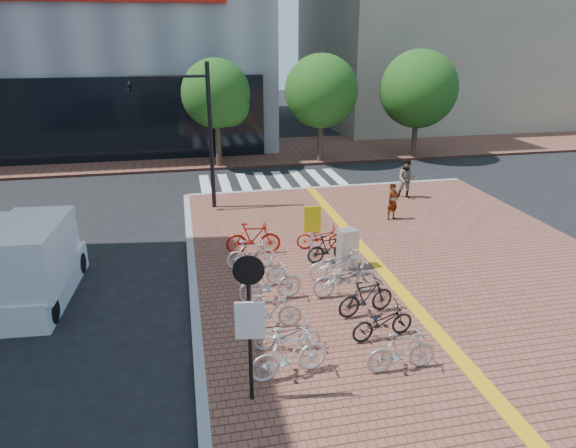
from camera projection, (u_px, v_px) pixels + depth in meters
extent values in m
plane|color=black|center=(345.00, 318.00, 13.98)|extent=(120.00, 120.00, 0.00)
cube|color=brown|center=(572.00, 429.00, 9.94)|extent=(14.00, 34.00, 0.15)
cube|color=gold|center=(527.00, 434.00, 9.72)|extent=(0.40, 34.00, 0.01)
cube|color=gray|center=(329.00, 188.00, 25.54)|extent=(14.00, 0.25, 0.15)
cube|color=brown|center=(246.00, 152.00, 33.23)|extent=(70.00, 8.00, 0.15)
cube|color=gray|center=(436.00, 12.00, 43.66)|extent=(20.00, 18.00, 18.00)
cube|color=silver|center=(205.00, 185.00, 26.25)|extent=(0.50, 4.00, 0.01)
cube|color=silver|center=(225.00, 184.00, 26.44)|extent=(0.50, 4.00, 0.01)
cube|color=silver|center=(244.00, 183.00, 26.64)|extent=(0.50, 4.00, 0.01)
cube|color=silver|center=(263.00, 182.00, 26.83)|extent=(0.50, 4.00, 0.01)
cube|color=silver|center=(282.00, 181.00, 27.02)|extent=(0.50, 4.00, 0.01)
cube|color=silver|center=(300.00, 180.00, 27.21)|extent=(0.50, 4.00, 0.01)
cube|color=silver|center=(319.00, 179.00, 27.40)|extent=(0.50, 4.00, 0.01)
cube|color=silver|center=(337.00, 178.00, 27.59)|extent=(0.50, 4.00, 0.01)
cylinder|color=#38281E|center=(218.00, 143.00, 29.15)|extent=(0.32, 0.32, 2.60)
sphere|color=#194714|center=(216.00, 93.00, 28.20)|extent=(3.80, 3.80, 3.80)
sphere|color=#194714|center=(228.00, 105.00, 28.25)|extent=(2.40, 2.40, 2.40)
cylinder|color=#38281E|center=(320.00, 139.00, 30.30)|extent=(0.32, 0.32, 2.60)
sphere|color=#194714|center=(321.00, 91.00, 29.35)|extent=(4.20, 4.20, 4.20)
sphere|color=#194714|center=(332.00, 102.00, 29.39)|extent=(2.40, 2.40, 2.40)
cylinder|color=#38281E|center=(415.00, 135.00, 31.45)|extent=(0.32, 0.32, 2.60)
sphere|color=#194714|center=(419.00, 89.00, 30.49)|extent=(4.60, 4.60, 4.60)
sphere|color=#194714|center=(429.00, 100.00, 30.54)|extent=(2.40, 2.40, 2.40)
imported|color=silver|center=(289.00, 355.00, 11.19)|extent=(1.91, 0.85, 1.11)
imported|color=#AFAFB4|center=(287.00, 334.00, 12.18)|extent=(1.67, 0.77, 0.85)
imported|color=#A5A5A9|center=(271.00, 311.00, 13.10)|extent=(1.63, 0.62, 0.96)
imported|color=#B1B1B6|center=(270.00, 283.00, 14.39)|extent=(1.92, 0.76, 1.12)
imported|color=#ADADB1|center=(261.00, 272.00, 15.25)|extent=(1.54, 0.44, 0.93)
imported|color=white|center=(251.00, 254.00, 16.48)|extent=(1.62, 0.46, 0.97)
imported|color=#A4150B|center=(253.00, 238.00, 17.54)|extent=(1.92, 0.72, 1.13)
imported|color=#A9A9AE|center=(402.00, 351.00, 11.41)|extent=(1.66, 0.50, 0.99)
imported|color=black|center=(383.00, 322.00, 12.67)|extent=(1.76, 0.85, 0.88)
imported|color=black|center=(366.00, 297.00, 13.73)|extent=(1.74, 0.81, 1.01)
imported|color=#A8A8AC|center=(345.00, 278.00, 14.76)|extent=(2.07, 0.91, 1.05)
imported|color=silver|center=(337.00, 263.00, 15.79)|extent=(1.95, 0.92, 0.99)
imported|color=black|center=(329.00, 248.00, 16.97)|extent=(1.61, 0.70, 0.94)
imported|color=#AB1A0C|center=(321.00, 237.00, 17.95)|extent=(1.78, 0.93, 0.89)
imported|color=gray|center=(393.00, 202.00, 20.74)|extent=(0.64, 0.53, 1.51)
imported|color=#4F5464|center=(407.00, 179.00, 23.41)|extent=(1.10, 1.01, 1.82)
cube|color=#BABABF|center=(348.00, 249.00, 16.47)|extent=(0.65, 0.52, 1.30)
cylinder|color=#B7B7BC|center=(312.00, 236.00, 16.61)|extent=(0.08, 0.08, 1.96)
cube|color=yellow|center=(312.00, 219.00, 16.35)|extent=(0.55, 0.10, 0.87)
cylinder|color=black|center=(250.00, 331.00, 10.12)|extent=(0.10, 0.10, 3.25)
cylinder|color=black|center=(249.00, 270.00, 9.59)|extent=(0.60, 0.14, 0.61)
cube|color=silver|center=(250.00, 321.00, 9.97)|extent=(0.59, 0.14, 0.81)
cylinder|color=black|center=(211.00, 138.00, 21.45)|extent=(0.18, 0.18, 6.10)
cylinder|color=black|center=(169.00, 77.00, 20.29)|extent=(3.05, 0.12, 0.12)
imported|color=black|center=(130.00, 85.00, 20.10)|extent=(0.27, 1.26, 0.51)
cube|color=silver|center=(38.00, 284.00, 14.94)|extent=(2.14, 4.46, 0.87)
cube|color=silver|center=(45.00, 235.00, 15.73)|extent=(1.96, 1.96, 1.25)
cube|color=silver|center=(21.00, 257.00, 13.80)|extent=(2.12, 2.83, 1.73)
cylinder|color=black|center=(27.00, 266.00, 16.30)|extent=(0.26, 0.69, 0.67)
cylinder|color=black|center=(80.00, 263.00, 16.50)|extent=(0.26, 0.69, 0.67)
cylinder|color=black|center=(52.00, 312.00, 13.64)|extent=(0.26, 0.69, 0.67)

